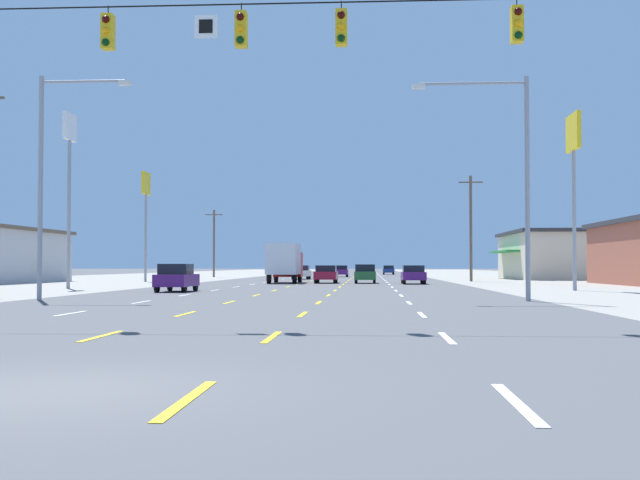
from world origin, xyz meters
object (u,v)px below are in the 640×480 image
box_truck_inner_left_far (285,261)px  sedan_far_right_distant_b (388,270)px  pole_sign_left_row_1 (69,160)px  streetlight_right_row_0 (514,168)px  sedan_inner_left_farther (301,272)px  sedan_center_turn_farthest (341,271)px  sedan_far_right_near (413,274)px  streetlight_left_row_0 (50,170)px  sedan_far_left_distant_a (297,270)px  sedan_center_turn_midfar (326,274)px  hatchback_inner_right_mid (365,274)px  pole_sign_right_row_1 (573,152)px  hatchback_far_left_nearest (177,278)px  pole_sign_left_row_2 (146,198)px

box_truck_inner_left_far → sedan_far_right_distant_b: 63.91m
pole_sign_left_row_1 → streetlight_right_row_0: pole_sign_left_row_1 is taller
box_truck_inner_left_far → sedan_far_right_distant_b: (10.11, 63.10, -1.08)m
sedan_inner_left_farther → sedan_far_right_distant_b: same height
box_truck_inner_left_far → sedan_center_turn_farthest: 36.49m
sedan_inner_left_farther → sedan_far_right_distant_b: (10.31, 44.53, 0.00)m
sedan_center_turn_farthest → pole_sign_left_row_1: 55.59m
sedan_far_right_near → streetlight_left_row_0: bearing=-119.2°
box_truck_inner_left_far → streetlight_left_row_0: streetlight_left_row_0 is taller
sedan_far_left_distant_a → streetlight_left_row_0: (-2.63, -87.06, 4.73)m
sedan_center_turn_midfar → hatchback_inner_right_mid: bearing=-5.5°
sedan_center_turn_midfar → pole_sign_right_row_1: size_ratio=0.44×
streetlight_left_row_0 → sedan_center_turn_farthest: bearing=81.9°
sedan_center_turn_midfar → pole_sign_left_row_1: size_ratio=0.41×
sedan_far_left_distant_a → pole_sign_right_row_1: 76.81m
hatchback_inner_right_mid → box_truck_inner_left_far: (-6.65, 0.34, 1.05)m
streetlight_right_row_0 → sedan_far_right_near: bearing=94.6°
sedan_center_turn_farthest → sedan_center_turn_midfar: bearing=-89.9°
sedan_inner_left_farther → pole_sign_left_row_1: 37.80m
box_truck_inner_left_far → sedan_far_right_distant_b: bearing=80.9°
sedan_center_turn_farthest → sedan_far_left_distant_a: 19.28m
sedan_center_turn_farthest → sedan_far_left_distant_a: bearing=112.1°
sedan_far_right_near → pole_sign_right_row_1: bearing=-62.8°
hatchback_far_left_nearest → pole_sign_right_row_1: (22.47, 3.31, 7.23)m
sedan_center_turn_midfar → pole_sign_left_row_2: 18.39m
pole_sign_left_row_2 → pole_sign_right_row_1: pole_sign_right_row_1 is taller
pole_sign_left_row_1 → streetlight_left_row_0: pole_sign_left_row_1 is taller
streetlight_left_row_0 → pole_sign_left_row_2: bearing=99.8°
sedan_far_right_near → sedan_center_turn_midfar: 7.45m
sedan_inner_left_farther → pole_sign_right_row_1: size_ratio=0.44×
pole_sign_left_row_2 → box_truck_inner_left_far: bearing=-19.7°
sedan_inner_left_farther → pole_sign_left_row_1: pole_sign_left_row_1 is taller
sedan_far_left_distant_a → pole_sign_left_row_2: bearing=-100.5°
hatchback_inner_right_mid → sedan_inner_left_farther: hatchback_inner_right_mid is taller
hatchback_far_left_nearest → pole_sign_left_row_2: size_ratio=0.40×
pole_sign_left_row_1 → sedan_far_right_near: bearing=32.1°
sedan_center_turn_midfar → box_truck_inner_left_far: bearing=179.6°
sedan_center_turn_farthest → pole_sign_left_row_2: bearing=-117.4°
sedan_center_turn_farthest → pole_sign_right_row_1: (15.41, -55.17, 7.26)m
sedan_center_turn_farthest → streetlight_right_row_0: streetlight_right_row_0 is taller
box_truck_inner_left_far → pole_sign_right_row_1: 27.34m
box_truck_inner_left_far → sedan_center_turn_farthest: box_truck_inner_left_far is taller
sedan_far_right_distant_b → pole_sign_left_row_1: (-22.01, -79.71, 7.38)m
box_truck_inner_left_far → pole_sign_right_row_1: (18.82, -18.85, 6.18)m
sedan_far_right_near → streetlight_left_row_0: 35.05m
sedan_far_right_near → sedan_inner_left_farther: (-10.64, 21.14, 0.00)m
sedan_far_right_distant_b → streetlight_right_row_0: size_ratio=0.49×
sedan_far_left_distant_a → pole_sign_left_row_1: 71.62m
hatchback_inner_right_mid → pole_sign_left_row_1: 25.75m
hatchback_far_left_nearest → pole_sign_right_row_1: 23.84m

